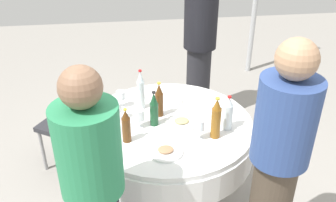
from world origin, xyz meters
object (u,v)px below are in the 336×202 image
object	(u,v)px
wine_glass_rear	(103,105)
person_left	(277,163)
plate_mid	(166,151)
person_south	(94,192)
plate_inner	(171,100)
person_outer	(200,45)
bottle_clear_south	(228,114)
wine_glass_right	(139,115)
bottle_brown_outer	(159,100)
bottle_clear_rear	(141,91)
bottle_dark_green_right	(154,110)
chair_right	(72,119)
plate_near	(208,104)
bottle_brown_left	(126,126)
plate_front	(182,122)
bottle_amber_west	(216,119)
wine_glass_mid	(118,108)
wine_glass_west	(121,96)
dining_table	(168,138)
wine_glass_far	(200,126)

from	to	relation	value
wine_glass_rear	person_left	size ratio (longest dim) A/B	0.09
plate_mid	person_south	bearing A→B (deg)	42.00
plate_inner	person_outer	distance (m)	1.01
bottle_clear_south	wine_glass_rear	size ratio (longest dim) A/B	1.84
wine_glass_right	person_south	distance (m)	0.80
bottle_brown_outer	wine_glass_rear	xyz separation A→B (m)	(0.43, -0.03, -0.02)
bottle_clear_rear	bottle_dark_green_right	distance (m)	0.27
person_outer	chair_right	size ratio (longest dim) A/B	1.90
plate_near	bottle_brown_left	bearing A→B (deg)	31.33
plate_front	wine_glass_right	bearing A→B (deg)	0.40
bottle_amber_west	person_outer	bearing A→B (deg)	-97.84
person_south	person_outer	bearing A→B (deg)	-83.70
wine_glass_mid	plate_front	xyz separation A→B (m)	(-0.46, 0.13, -0.09)
bottle_brown_outer	person_left	world-z (taller)	person_left
plate_near	plate_mid	bearing A→B (deg)	53.72
bottle_clear_south	bottle_clear_rear	world-z (taller)	bottle_clear_rear
wine_glass_rear	plate_front	world-z (taller)	wine_glass_rear
person_south	person_outer	xyz separation A→B (m)	(-1.02, -1.99, 0.05)
bottle_brown_outer	bottle_brown_left	bearing A→B (deg)	49.46
bottle_amber_west	wine_glass_rear	xyz separation A→B (m)	(0.78, -0.38, -0.04)
wine_glass_mid	bottle_clear_south	bearing A→B (deg)	162.85
bottle_brown_left	plate_inner	bearing A→B (deg)	-126.71
bottle_amber_west	wine_glass_mid	size ratio (longest dim) A/B	2.21
wine_glass_west	person_outer	size ratio (longest dim) A/B	0.08
bottle_brown_left	chair_right	world-z (taller)	bottle_brown_left
dining_table	person_south	xyz separation A→B (m)	(0.52, 0.78, 0.23)
wine_glass_west	plate_near	distance (m)	0.72
plate_mid	plate_inner	distance (m)	0.70
bottle_brown_left	wine_glass_mid	distance (m)	0.30
bottle_clear_rear	wine_glass_right	bearing A→B (deg)	83.04
wine_glass_far	person_left	distance (m)	0.60
bottle_brown_left	chair_right	size ratio (longest dim) A/B	0.30
plate_inner	person_outer	size ratio (longest dim) A/B	0.12
person_left	bottle_dark_green_right	bearing A→B (deg)	-84.08
chair_right	plate_inner	bearing A→B (deg)	-70.17
bottle_dark_green_right	person_left	world-z (taller)	person_left
bottle_clear_rear	wine_glass_rear	distance (m)	0.31
plate_mid	plate_front	xyz separation A→B (m)	(-0.17, -0.34, 0.00)
plate_near	person_left	xyz separation A→B (m)	(-0.19, 0.93, 0.11)
bottle_brown_outer	wine_glass_mid	bearing A→B (deg)	2.34
wine_glass_west	plate_front	world-z (taller)	wine_glass_west
bottle_clear_rear	bottle_dark_green_right	world-z (taller)	bottle_clear_rear
plate_front	person_south	distance (m)	0.97
bottle_amber_west	wine_glass_west	distance (m)	0.83
wine_glass_mid	chair_right	world-z (taller)	wine_glass_mid
bottle_brown_left	wine_glass_west	xyz separation A→B (m)	(0.03, -0.48, -0.02)
plate_front	plate_near	bearing A→B (deg)	-136.65
wine_glass_west	chair_right	distance (m)	0.59
person_left	chair_right	bearing A→B (deg)	-79.80
bottle_clear_rear	plate_inner	xyz separation A→B (m)	(-0.25, -0.07, -0.15)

